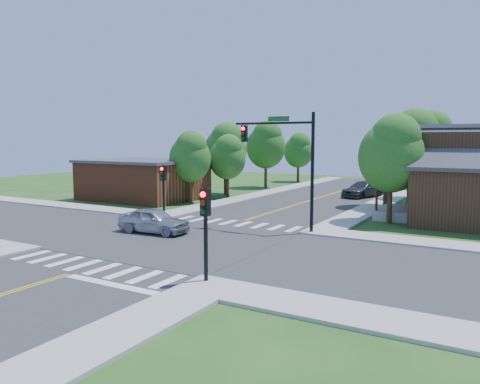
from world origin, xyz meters
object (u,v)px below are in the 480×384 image
Objects in this scene: car_dgrey at (363,189)px; signal_mast_ne at (286,152)px; car_silver at (154,221)px; signal_pole_nw at (163,181)px; signal_pole_se at (205,217)px.

signal_mast_ne is at bearing -71.16° from car_dgrey.
car_dgrey is (6.11, 23.72, 0.01)m from car_silver.
car_silver is at bearing -56.96° from signal_pole_nw.
signal_pole_nw is 0.84× the size of car_silver.
signal_pole_nw is at bearing 135.00° from signal_pole_se.
signal_mast_ne is 1.58× the size of car_silver.
signal_pole_nw is (-9.51, -0.01, -2.19)m from signal_mast_ne.
car_silver is at bearing -144.73° from signal_mast_ne.
car_dgrey is (-0.41, 19.10, -4.08)m from signal_mast_ne.
car_silver is (-8.21, 6.60, -1.90)m from signal_pole_se.
signal_mast_ne is at bearing 98.56° from signal_pole_se.
signal_pole_nw reaches higher than car_dgrey.
signal_pole_se is 15.84m from signal_pole_nw.
signal_pole_se is at bearing -81.44° from signal_mast_ne.
signal_mast_ne is 11.55m from signal_pole_se.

